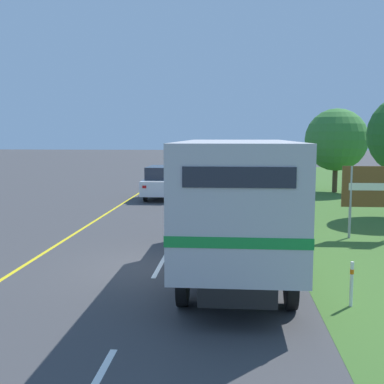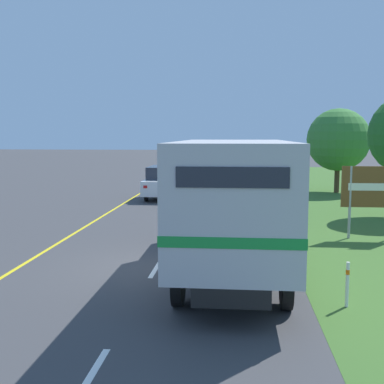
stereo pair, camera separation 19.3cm
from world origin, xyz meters
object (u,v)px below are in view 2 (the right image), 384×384
object	(u,v)px
lead_car_grey_ahead	(234,163)
delineator_post	(347,283)
horse_trailer_truck	(233,198)
roadside_tree_mid	(338,140)
highway_sign	(373,188)
lead_car_white	(164,182)

from	to	relation	value
lead_car_grey_ahead	delineator_post	bearing A→B (deg)	-85.77
horse_trailer_truck	delineator_post	bearing A→B (deg)	-44.87
lead_car_grey_ahead	horse_trailer_truck	bearing A→B (deg)	-89.76
horse_trailer_truck	delineator_post	world-z (taller)	horse_trailer_truck
horse_trailer_truck	delineator_post	distance (m)	3.63
roadside_tree_mid	delineator_post	world-z (taller)	roadside_tree_mid
lead_car_grey_ahead	highway_sign	xyz separation A→B (m)	(4.83, -27.02, 0.75)
lead_car_white	highway_sign	size ratio (longest dim) A/B	1.62
highway_sign	lead_car_grey_ahead	bearing A→B (deg)	100.13
delineator_post	highway_sign	bearing A→B (deg)	71.19
highway_sign	horse_trailer_truck	bearing A→B (deg)	-136.44
lead_car_white	delineator_post	distance (m)	17.89
highway_sign	delineator_post	world-z (taller)	highway_sign
horse_trailer_truck	lead_car_white	world-z (taller)	horse_trailer_truck
roadside_tree_mid	delineator_post	size ratio (longest dim) A/B	5.41
lead_car_white	delineator_post	world-z (taller)	lead_car_white
lead_car_grey_ahead	highway_sign	world-z (taller)	highway_sign
lead_car_white	delineator_post	size ratio (longest dim) A/B	4.82
lead_car_grey_ahead	roadside_tree_mid	distance (m)	15.17
lead_car_white	highway_sign	distance (m)	13.19
highway_sign	roadside_tree_mid	xyz separation A→B (m)	(1.53, 13.43, 1.49)
horse_trailer_truck	lead_car_grey_ahead	world-z (taller)	horse_trailer_truck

